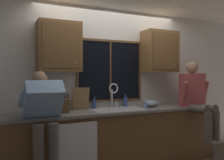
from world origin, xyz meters
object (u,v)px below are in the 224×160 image
Objects in this scene: knife_block at (64,105)px; mixing_bowl at (151,103)px; person_sitting_on_counter at (196,96)px; soap_dispenser at (145,105)px; bottle_tall_clear at (94,104)px; person_standing at (43,116)px; cutting_board at (81,99)px; bottle_green_glass at (125,102)px.

knife_block reaches higher than mixing_bowl.
soap_dispenser is (-0.94, 0.11, -0.12)m from person_sitting_on_counter.
person_sitting_on_counter reaches higher than bottle_tall_clear.
soap_dispenser is 0.81m from bottle_tall_clear.
cutting_board is at bearing 37.81° from person_standing.
person_standing reaches higher than knife_block.
cutting_board is 1.01m from soap_dispenser.
cutting_board is (-1.88, 0.48, -0.01)m from person_sitting_on_counter.
person_sitting_on_counter is 6.35× the size of bottle_tall_clear.
bottle_tall_clear is at bearing -179.55° from bottle_green_glass.
soap_dispenser is (-0.24, -0.20, 0.01)m from mixing_bowl.
mixing_bowl is (1.17, -0.17, -0.11)m from cutting_board.
bottle_green_glass is 0.56m from bottle_tall_clear.
bottle_green_glass reaches higher than bottle_tall_clear.
person_sitting_on_counter is 1.20m from bottle_green_glass.
bottle_green_glass is at bearing 153.56° from mixing_bowl.
person_sitting_on_counter reaches higher than bottle_green_glass.
bottle_tall_clear is at bearing 162.93° from person_sitting_on_counter.
person_standing is 4.68× the size of knife_block.
person_standing is 5.98× the size of mixing_bowl.
cutting_board reaches higher than soap_dispenser.
bottle_tall_clear reaches higher than mixing_bowl.
knife_block is 0.58m from bottle_tall_clear.
person_standing is at bearing -138.97° from knife_block.
bottle_tall_clear is (-0.71, 0.39, 0.02)m from soap_dispenser.
cutting_board is at bearing -174.95° from bottle_tall_clear.
person_sitting_on_counter is 2.20m from knife_block.
person_standing reaches higher than bottle_green_glass.
person_standing is 4.33× the size of cutting_board.
cutting_board is at bearing -178.20° from bottle_green_glass.
bottle_green_glass is (-1.08, 0.51, -0.10)m from person_sitting_on_counter.
knife_block is 0.37m from cutting_board.
soap_dispenser is 0.80× the size of bottle_green_glass.
person_standing is 0.46m from knife_block.
soap_dispenser is at bearing -28.93° from bottle_tall_clear.
cutting_board is 1.75× the size of bottle_tall_clear.
person_sitting_on_counter is 3.62× the size of cutting_board.
bottle_green_glass is at bearing 20.12° from person_standing.
bottle_tall_clear is (-1.64, 0.50, -0.10)m from person_sitting_on_counter.
knife_block is 1.25m from soap_dispenser.
bottle_tall_clear is (0.88, 0.52, 0.06)m from person_standing.
mixing_bowl is 1.21× the size of bottle_green_glass.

